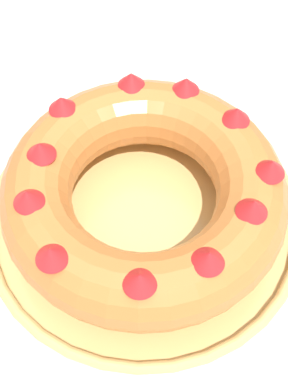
{
  "coord_description": "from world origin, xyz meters",
  "views": [
    {
      "loc": [
        0.05,
        -0.3,
        1.3
      ],
      "look_at": [
        -0.02,
        0.01,
        0.83
      ],
      "focal_mm": 50.0,
      "sensor_mm": 36.0,
      "label": 1
    }
  ],
  "objects": [
    {
      "name": "dining_table",
      "position": [
        0.0,
        0.0,
        0.67
      ],
      "size": [
        1.3,
        1.02,
        0.77
      ],
      "color": "beige",
      "rests_on": "ground_plane"
    },
    {
      "name": "bundt_cake",
      "position": [
        -0.02,
        0.01,
        0.83
      ],
      "size": [
        0.3,
        0.3,
        0.09
      ],
      "color": "#C67538",
      "rests_on": "serving_dish"
    },
    {
      "name": "serving_dish",
      "position": [
        -0.02,
        0.01,
        0.78
      ],
      "size": [
        0.36,
        0.36,
        0.03
      ],
      "color": "tan",
      "rests_on": "dining_table"
    }
  ]
}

